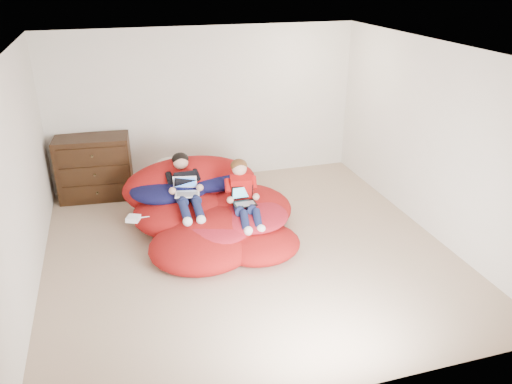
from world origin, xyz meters
name	(u,v)px	position (x,y,z in m)	size (l,w,h in m)	color
room_shell	(247,234)	(0.00, 0.00, 0.22)	(5.10, 5.10, 2.77)	tan
dresser	(95,168)	(-1.83, 2.21, 0.49)	(1.14, 0.66, 0.98)	black
beanbag_pile	(209,210)	(-0.35, 0.71, 0.27)	(2.30, 2.35, 0.92)	#B01413
cream_pillow	(170,167)	(-0.74, 1.57, 0.62)	(0.49, 0.31, 0.31)	beige
older_boy	(185,184)	(-0.64, 0.84, 0.64)	(0.32, 1.16, 0.62)	black
younger_boy	(243,192)	(0.05, 0.38, 0.64)	(0.34, 0.91, 0.72)	red
laptop_white	(186,189)	(-0.64, 0.73, 0.62)	(0.36, 0.38, 0.22)	white
laptop_black	(244,199)	(0.05, 0.35, 0.56)	(0.30, 0.26, 0.22)	black
power_adapter	(133,219)	(-1.37, 0.46, 0.42)	(0.15, 0.15, 0.06)	white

